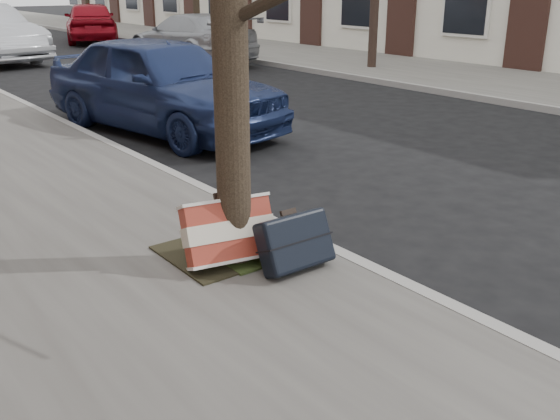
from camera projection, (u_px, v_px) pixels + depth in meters
ground at (500, 252)px, 5.24m from camera, size 120.00×120.00×0.00m
far_sidewalk at (247, 48)px, 20.85m from camera, size 4.00×70.00×0.12m
dirt_patch at (222, 251)px, 4.95m from camera, size 0.85×0.85×0.02m
suitcase_red at (228, 231)px, 4.67m from camera, size 0.73×0.50×0.51m
suitcase_navy at (295, 241)px, 4.58m from camera, size 0.58×0.34×0.45m
car_near_front at (162, 84)px, 9.25m from camera, size 2.43×4.45×1.43m
car_far_front at (191, 38)px, 17.36m from camera, size 2.06×4.66×1.33m
car_far_back at (90, 22)px, 23.14m from camera, size 3.11×4.72×1.49m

